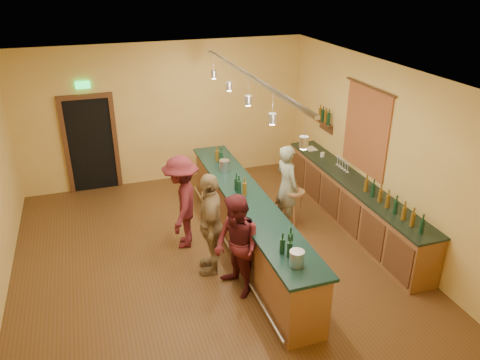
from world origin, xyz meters
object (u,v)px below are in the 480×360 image
object	(u,v)px
customer_c	(182,202)
tasting_bar	(247,220)
bartender	(287,186)
customer_a	(237,246)
bar_stool	(295,198)
back_counter	(353,202)
customer_b	(211,224)

from	to	relation	value
customer_c	tasting_bar	bearing A→B (deg)	81.85
bartender	customer_a	bearing A→B (deg)	126.67
customer_c	bar_stool	bearing A→B (deg)	107.82
back_counter	customer_a	distance (m)	3.07
tasting_bar	customer_c	bearing A→B (deg)	153.47
tasting_bar	customer_b	world-z (taller)	customer_b
customer_b	customer_c	world-z (taller)	customer_b
customer_c	bar_stool	distance (m)	2.21
bartender	customer_c	bearing A→B (deg)	81.96
back_counter	bartender	bearing A→B (deg)	160.32
customer_b	customer_c	xyz separation A→B (m)	(-0.28, 0.91, -0.02)
back_counter	customer_a	size ratio (longest dim) A/B	2.75
tasting_bar	bar_stool	bearing A→B (deg)	23.51
back_counter	customer_a	world-z (taller)	customer_a
customer_a	bar_stool	size ratio (longest dim) A/B	2.19
bartender	back_counter	bearing A→B (deg)	-120.34
customer_b	tasting_bar	bearing A→B (deg)	132.23
customer_a	bartender	bearing A→B (deg)	122.59
back_counter	bar_stool	distance (m)	1.14
bartender	tasting_bar	bearing A→B (deg)	110.46
customer_c	customer_b	bearing A→B (deg)	35.30
back_counter	tasting_bar	xyz separation A→B (m)	(-2.23, -0.18, 0.12)
tasting_bar	customer_b	distance (m)	0.90
customer_c	back_counter	bearing A→B (deg)	102.46
customer_b	bartender	bearing A→B (deg)	134.67
tasting_bar	bartender	world-z (taller)	bartender
customer_a	bar_stool	xyz separation A→B (m)	(1.70, 1.58, -0.22)
back_counter	bartender	size ratio (longest dim) A/B	2.76
tasting_bar	customer_b	size ratio (longest dim) A/B	2.90
customer_a	customer_c	size ratio (longest dim) A/B	0.96
customer_b	customer_c	size ratio (longest dim) A/B	1.02
bar_stool	customer_c	bearing A→B (deg)	179.44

